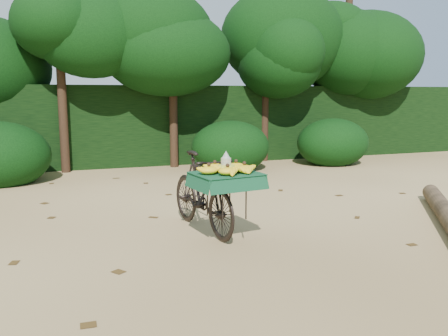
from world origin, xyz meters
name	(u,v)px	position (x,y,z in m)	size (l,w,h in m)	color
ground	(239,232)	(0.00, 0.00, 0.00)	(80.00, 80.00, 0.00)	tan
vendor_bicycle	(203,191)	(-0.38, 0.19, 0.48)	(0.79, 1.72, 0.95)	black
hedge_backdrop	(142,124)	(0.00, 6.30, 0.90)	(26.00, 1.80, 1.80)	black
tree_row	(117,75)	(-0.65, 5.50, 2.00)	(14.50, 2.00, 4.00)	black
bush_clumps	(185,151)	(0.50, 4.30, 0.45)	(8.80, 1.70, 0.90)	black
leaf_litter	(221,218)	(0.00, 0.65, 0.01)	(7.00, 7.30, 0.01)	#462F12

